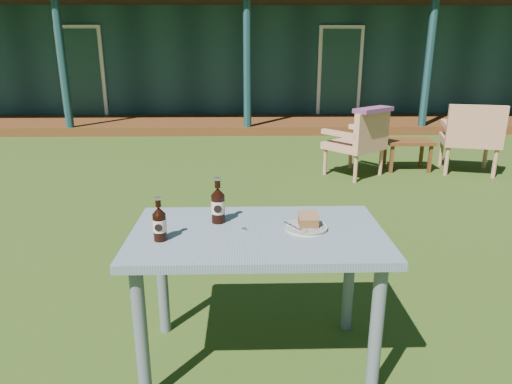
{
  "coord_description": "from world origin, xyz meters",
  "views": [
    {
      "loc": [
        -0.06,
        -3.6,
        1.55
      ],
      "look_at": [
        0.0,
        -1.3,
        0.82
      ],
      "focal_mm": 32.0,
      "sensor_mm": 36.0,
      "label": 1
    }
  ],
  "objects_px": {
    "cafe_table": "(258,251)",
    "side_table": "(408,145)",
    "armchair_left": "(360,140)",
    "armchair_right": "(471,135)",
    "cake_slice": "(308,219)",
    "cola_bottle_near": "(218,205)",
    "plate": "(306,227)",
    "cola_bottle_far": "(160,223)"
  },
  "relations": [
    {
      "from": "cafe_table",
      "to": "side_table",
      "type": "distance_m",
      "value": 4.36
    },
    {
      "from": "cola_bottle_near",
      "to": "plate",
      "type": "bearing_deg",
      "value": -13.08
    },
    {
      "from": "armchair_left",
      "to": "armchair_right",
      "type": "xyz_separation_m",
      "value": [
        1.44,
        0.1,
        0.04
      ]
    },
    {
      "from": "cafe_table",
      "to": "armchair_right",
      "type": "height_order",
      "value": "armchair_right"
    },
    {
      "from": "cake_slice",
      "to": "cola_bottle_far",
      "type": "relative_size",
      "value": 0.45
    },
    {
      "from": "plate",
      "to": "cola_bottle_far",
      "type": "distance_m",
      "value": 0.69
    },
    {
      "from": "cola_bottle_near",
      "to": "armchair_right",
      "type": "relative_size",
      "value": 0.26
    },
    {
      "from": "armchair_right",
      "to": "armchair_left",
      "type": "bearing_deg",
      "value": -175.87
    },
    {
      "from": "cola_bottle_near",
      "to": "side_table",
      "type": "bearing_deg",
      "value": 58.4
    },
    {
      "from": "armchair_left",
      "to": "armchair_right",
      "type": "bearing_deg",
      "value": 4.13
    },
    {
      "from": "armchair_left",
      "to": "armchair_right",
      "type": "height_order",
      "value": "armchair_right"
    },
    {
      "from": "cake_slice",
      "to": "armchair_right",
      "type": "distance_m",
      "value": 4.42
    },
    {
      "from": "cola_bottle_far",
      "to": "armchair_left",
      "type": "xyz_separation_m",
      "value": [
        1.81,
        3.62,
        -0.34
      ]
    },
    {
      "from": "cola_bottle_far",
      "to": "armchair_left",
      "type": "height_order",
      "value": "cola_bottle_far"
    },
    {
      "from": "cake_slice",
      "to": "side_table",
      "type": "xyz_separation_m",
      "value": [
        1.84,
        3.78,
        -0.42
      ]
    },
    {
      "from": "cola_bottle_far",
      "to": "armchair_right",
      "type": "xyz_separation_m",
      "value": [
        3.25,
        3.72,
        -0.3
      ]
    },
    {
      "from": "plate",
      "to": "cola_bottle_far",
      "type": "xyz_separation_m",
      "value": [
        -0.68,
        -0.12,
        0.07
      ]
    },
    {
      "from": "armchair_left",
      "to": "cola_bottle_near",
      "type": "bearing_deg",
      "value": -114.59
    },
    {
      "from": "cake_slice",
      "to": "side_table",
      "type": "bearing_deg",
      "value": 64.09
    },
    {
      "from": "cola_bottle_far",
      "to": "armchair_right",
      "type": "bearing_deg",
      "value": 48.88
    },
    {
      "from": "cafe_table",
      "to": "armchair_left",
      "type": "xyz_separation_m",
      "value": [
        1.37,
        3.53,
        -0.15
      ]
    },
    {
      "from": "cafe_table",
      "to": "cola_bottle_near",
      "type": "xyz_separation_m",
      "value": [
        -0.19,
        0.12,
        0.19
      ]
    },
    {
      "from": "cake_slice",
      "to": "cafe_table",
      "type": "bearing_deg",
      "value": -171.5
    },
    {
      "from": "plate",
      "to": "armchair_right",
      "type": "relative_size",
      "value": 0.23
    },
    {
      "from": "armchair_right",
      "to": "side_table",
      "type": "bearing_deg",
      "value": 165.28
    },
    {
      "from": "cake_slice",
      "to": "side_table",
      "type": "height_order",
      "value": "cake_slice"
    },
    {
      "from": "armchair_left",
      "to": "armchair_right",
      "type": "distance_m",
      "value": 1.45
    },
    {
      "from": "cafe_table",
      "to": "cake_slice",
      "type": "xyz_separation_m",
      "value": [
        0.24,
        0.04,
        0.15
      ]
    },
    {
      "from": "side_table",
      "to": "cola_bottle_near",
      "type": "bearing_deg",
      "value": -121.6
    },
    {
      "from": "cola_bottle_near",
      "to": "side_table",
      "type": "height_order",
      "value": "cola_bottle_near"
    },
    {
      "from": "plate",
      "to": "cola_bottle_far",
      "type": "bearing_deg",
      "value": -170.15
    },
    {
      "from": "cola_bottle_near",
      "to": "cola_bottle_far",
      "type": "relative_size",
      "value": 1.13
    },
    {
      "from": "cafe_table",
      "to": "side_table",
      "type": "bearing_deg",
      "value": 61.4
    },
    {
      "from": "cafe_table",
      "to": "armchair_right",
      "type": "xyz_separation_m",
      "value": [
        2.81,
        3.63,
        -0.12
      ]
    },
    {
      "from": "cake_slice",
      "to": "cola_bottle_near",
      "type": "relative_size",
      "value": 0.4
    },
    {
      "from": "plate",
      "to": "side_table",
      "type": "relative_size",
      "value": 0.34
    },
    {
      "from": "plate",
      "to": "armchair_right",
      "type": "bearing_deg",
      "value": 54.47
    },
    {
      "from": "cola_bottle_far",
      "to": "armchair_left",
      "type": "bearing_deg",
      "value": 63.47
    },
    {
      "from": "cola_bottle_near",
      "to": "armchair_right",
      "type": "bearing_deg",
      "value": 49.46
    },
    {
      "from": "side_table",
      "to": "armchair_right",
      "type": "bearing_deg",
      "value": -14.72
    },
    {
      "from": "plate",
      "to": "cake_slice",
      "type": "bearing_deg",
      "value": 48.62
    },
    {
      "from": "cola_bottle_near",
      "to": "cola_bottle_far",
      "type": "bearing_deg",
      "value": -139.14
    }
  ]
}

